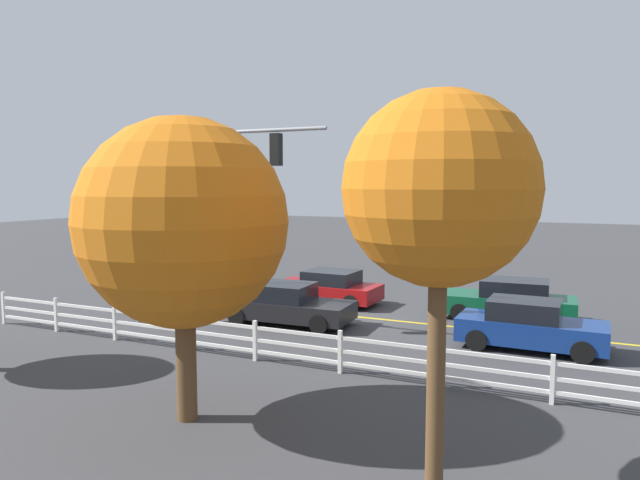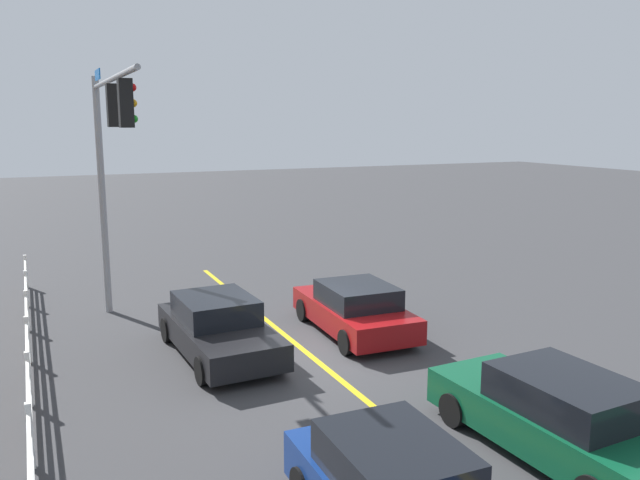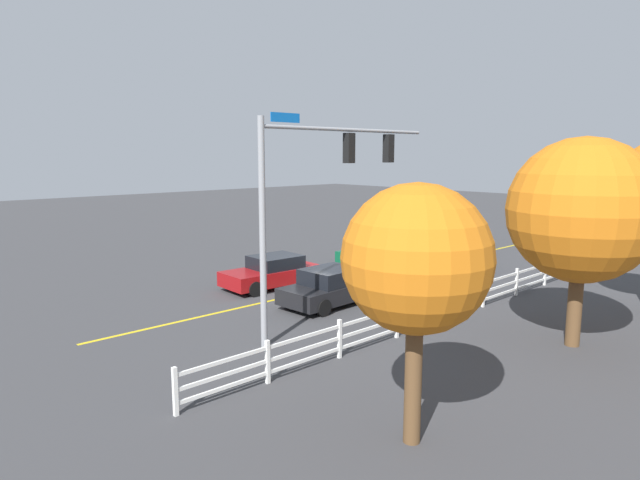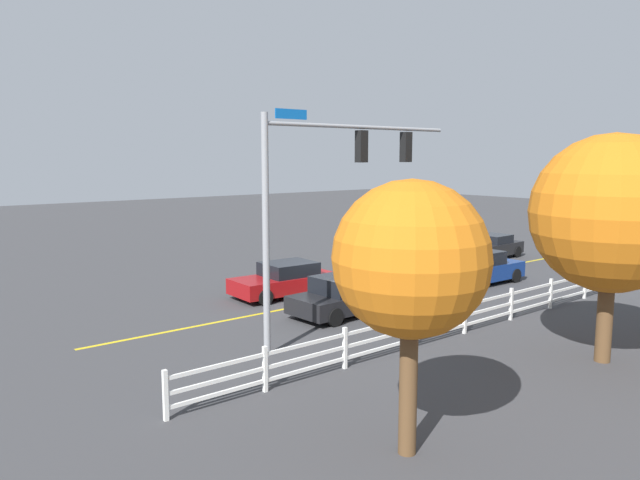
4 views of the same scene
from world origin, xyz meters
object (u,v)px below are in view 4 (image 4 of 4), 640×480
car_1 (348,295)px  car_3 (492,247)px  car_0 (285,280)px  tree_2 (612,214)px  car_4 (404,260)px  car_2 (481,268)px  tree_1 (411,260)px

car_1 → car_3: bearing=13.1°
car_0 → tree_2: tree_2 is taller
car_1 → car_4: (-7.15, -3.93, 0.04)m
car_1 → car_2: 8.18m
car_1 → tree_1: tree_1 is taller
car_2 → tree_2: size_ratio=0.67×
car_0 → car_2: (-8.25, 3.65, 0.05)m
car_0 → car_3: (-14.58, -0.20, -0.03)m
tree_1 → car_4: bearing=-136.7°
car_4 → car_2: bearing=102.6°
car_4 → tree_1: bearing=40.6°
car_0 → car_1: size_ratio=0.95×
car_2 → tree_1: size_ratio=0.81×
car_1 → car_2: (-8.18, -0.16, 0.03)m
car_3 → tree_2: bearing=42.1°
car_0 → car_3: 14.58m
car_3 → car_4: car_4 is taller
car_0 → car_3: bearing=-176.9°
car_3 → car_4: bearing=-2.3°
car_3 → car_1: bearing=12.5°
car_0 → tree_2: bearing=102.3°
car_3 → tree_1: size_ratio=0.78×
tree_2 → car_1: bearing=-76.0°
tree_2 → car_2: bearing=-125.4°
car_0 → car_2: size_ratio=1.04×
car_2 → car_0: bearing=157.2°
car_0 → car_4: car_4 is taller
car_2 → tree_2: tree_2 is taller
car_1 → car_3: 15.05m
car_1 → tree_1: bearing=-127.9°
car_4 → tree_2: (5.05, 12.33, 3.45)m
car_3 → tree_1: 24.37m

